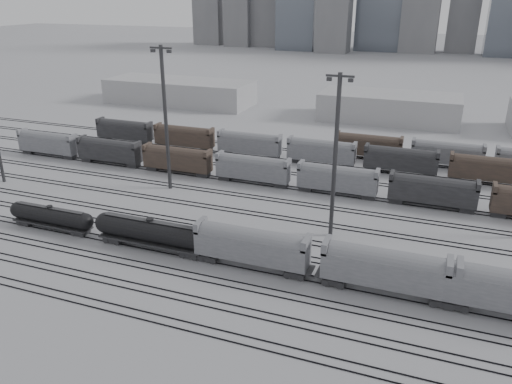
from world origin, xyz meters
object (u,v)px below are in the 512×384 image
(hopper_car_a, at_px, (251,245))
(hopper_car_b, at_px, (389,268))
(light_mast_c, at_px, (335,154))
(tank_car_b, at_px, (151,232))
(tank_car_a, at_px, (51,216))

(hopper_car_a, distance_m, hopper_car_b, 18.38)
(hopper_car_b, relative_size, light_mast_c, 0.66)
(tank_car_b, distance_m, hopper_car_b, 34.35)
(tank_car_b, xyz_separation_m, light_mast_c, (24.04, 13.56, 10.70))
(tank_car_a, distance_m, hopper_car_b, 52.87)
(tank_car_b, bearing_deg, hopper_car_a, -0.00)
(tank_car_a, xyz_separation_m, light_mast_c, (42.56, 13.56, 11.16))
(hopper_car_b, bearing_deg, light_mast_c, 127.19)
(tank_car_b, distance_m, hopper_car_a, 15.98)
(tank_car_a, bearing_deg, hopper_car_a, -0.00)
(tank_car_a, relative_size, light_mast_c, 0.63)
(light_mast_c, bearing_deg, tank_car_b, -150.57)
(hopper_car_a, bearing_deg, light_mast_c, 59.19)
(light_mast_c, bearing_deg, hopper_car_a, -120.81)
(tank_car_a, bearing_deg, light_mast_c, 17.67)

